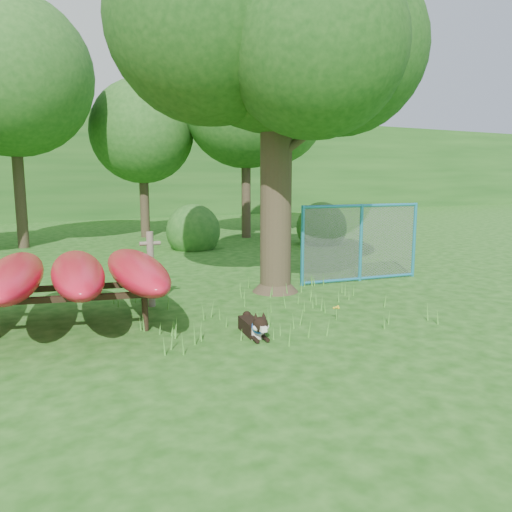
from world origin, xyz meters
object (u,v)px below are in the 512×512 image
husky_dog (254,326)px  oak_tree (274,21)px  kayak_rack (47,274)px  fence_section (361,243)px

husky_dog → oak_tree: bearing=63.2°
kayak_rack → husky_dog: 3.34m
kayak_rack → husky_dog: bearing=-19.2°
kayak_rack → fence_section: (6.78, 0.64, -0.00)m
oak_tree → kayak_rack: (-4.48, -0.69, -4.51)m
kayak_rack → fence_section: bearing=19.8°
husky_dog → kayak_rack: bearing=155.0°
oak_tree → fence_section: oak_tree is taller
oak_tree → husky_dog: size_ratio=8.22×
oak_tree → husky_dog: (-1.77, -2.49, -5.25)m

